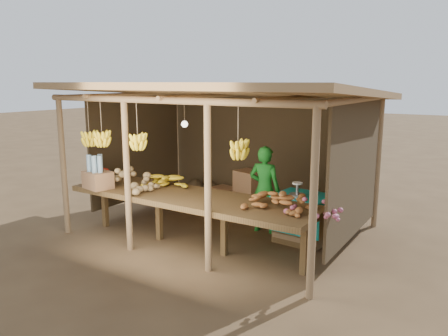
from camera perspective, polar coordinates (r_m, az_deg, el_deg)
The scene contains 13 objects.
ground at distance 7.42m, azimuth 0.00°, elevation -7.98°, with size 60.00×60.00×0.00m, color brown.
stall_structure at distance 6.97m, azimuth -0.58°, elevation 6.89°, with size 4.70×3.50×2.43m.
counter at distance 6.45m, azimuth -4.50°, elevation -4.10°, with size 3.90×1.05×0.80m.
potato_heap at distance 6.98m, azimuth -12.82°, elevation -1.10°, with size 1.05×0.63×0.37m, color #96794D, non-canonical shape.
sweet_potato_heap at distance 5.75m, azimuth 6.89°, elevation -3.59°, with size 0.87×0.52×0.35m, color #A6622A, non-canonical shape.
onion_heap at distance 5.51m, azimuth 11.63°, elevation -4.42°, with size 0.69×0.41×0.35m, color #BA5A73, non-canonical shape.
banana_pile at distance 6.95m, azimuth -7.62°, elevation -1.05°, with size 0.64×0.39×0.35m, color yellow, non-canonical shape.
tomato_basin at distance 7.71m, azimuth -15.73°, elevation -0.89°, with size 0.37×0.37×0.19m.
bottle_box at distance 7.08m, azimuth -16.17°, elevation -0.94°, with size 0.48×0.42×0.53m.
vendor at distance 7.14m, azimuth 5.31°, elevation -2.81°, with size 0.52×0.34×1.43m, color #1B7B22.
tarp_crate at distance 6.86m, azimuth 10.19°, elevation -6.29°, with size 0.86×0.75×0.96m.
carton_stack at distance 8.35m, azimuth 2.19°, elevation -3.31°, with size 1.11×0.51×0.78m.
burlap_sacks at distance 8.93m, azimuth -2.83°, elevation -3.06°, with size 0.78×0.41×0.55m.
Camera 1 is at (3.73, -5.94, 2.44)m, focal length 35.00 mm.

